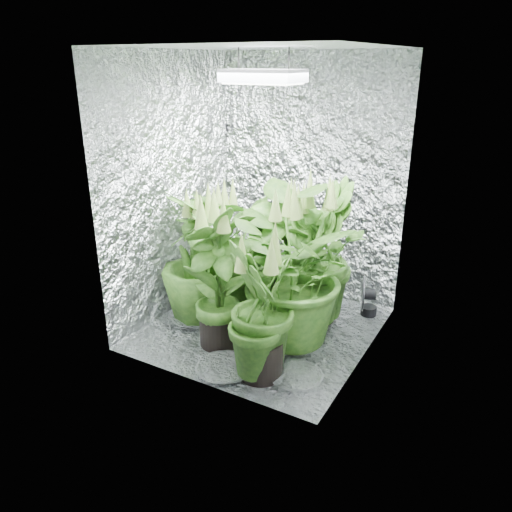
{
  "coord_description": "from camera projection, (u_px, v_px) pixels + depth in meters",
  "views": [
    {
      "loc": [
        1.62,
        -2.95,
        1.92
      ],
      "look_at": [
        -0.05,
        0.0,
        0.59
      ],
      "focal_mm": 35.0,
      "sensor_mm": 36.0,
      "label": 1
    }
  ],
  "objects": [
    {
      "name": "plant_c",
      "position": [
        319.0,
        254.0,
        3.77
      ],
      "size": [
        0.66,
        0.66,
        1.19
      ],
      "rotation": [
        0.0,
        0.0,
        1.67
      ],
      "color": "black",
      "rests_on": "ground"
    },
    {
      "name": "plant_b",
      "position": [
        286.0,
        259.0,
        3.79
      ],
      "size": [
        0.74,
        0.74,
        1.11
      ],
      "rotation": [
        0.0,
        0.0,
        0.54
      ],
      "color": "black",
      "rests_on": "ground"
    },
    {
      "name": "grow_lamp",
      "position": [
        263.0,
        76.0,
        3.17
      ],
      "size": [
        0.5,
        0.3,
        0.22
      ],
      "color": "gray",
      "rests_on": "ceiling"
    },
    {
      "name": "plant_label",
      "position": [
        267.0,
        339.0,
        3.11
      ],
      "size": [
        0.05,
        0.03,
        0.08
      ],
      "primitive_type": "cube",
      "rotation": [
        -0.21,
        0.0,
        -0.05
      ],
      "color": "white",
      "rests_on": "plant_g"
    },
    {
      "name": "ground",
      "position": [
        262.0,
        328.0,
        3.84
      ],
      "size": [
        1.6,
        1.6,
        0.0
      ],
      "primitive_type": "plane",
      "color": "silver",
      "rests_on": "ground"
    },
    {
      "name": "ceiling",
      "position": [
        263.0,
        47.0,
        3.1
      ],
      "size": [
        1.6,
        1.6,
        0.01
      ],
      "primitive_type": "cube",
      "color": "silver",
      "rests_on": "walls"
    },
    {
      "name": "plant_d",
      "position": [
        197.0,
        259.0,
        3.8
      ],
      "size": [
        0.77,
        0.77,
        1.1
      ],
      "rotation": [
        0.0,
        0.0,
        2.59
      ],
      "color": "black",
      "rests_on": "ground"
    },
    {
      "name": "plant_g",
      "position": [
        261.0,
        312.0,
        3.1
      ],
      "size": [
        0.66,
        0.66,
        1.02
      ],
      "rotation": [
        0.0,
        0.0,
        5.08
      ],
      "color": "black",
      "rests_on": "ground"
    },
    {
      "name": "plant_e",
      "position": [
        287.0,
        272.0,
        3.43
      ],
      "size": [
        1.08,
        1.08,
        1.18
      ],
      "rotation": [
        0.0,
        0.0,
        3.03
      ],
      "color": "black",
      "rests_on": "ground"
    },
    {
      "name": "plant_f",
      "position": [
        219.0,
        278.0,
        3.45
      ],
      "size": [
        0.72,
        0.72,
        1.14
      ],
      "rotation": [
        0.0,
        0.0,
        4.28
      ],
      "color": "black",
      "rests_on": "ground"
    },
    {
      "name": "circulation_fan",
      "position": [
        366.0,
        299.0,
        4.0
      ],
      "size": [
        0.17,
        0.27,
        0.32
      ],
      "rotation": [
        0.0,
        0.0,
        0.33
      ],
      "color": "black",
      "rests_on": "ground"
    },
    {
      "name": "plant_a",
      "position": [
        234.0,
        246.0,
        4.07
      ],
      "size": [
        1.06,
        1.06,
        1.06
      ],
      "rotation": [
        0.0,
        0.0,
        6.03
      ],
      "color": "black",
      "rests_on": "ground"
    },
    {
      "name": "walls",
      "position": [
        262.0,
        202.0,
        3.47
      ],
      "size": [
        1.62,
        1.62,
        2.0
      ],
      "color": "silver",
      "rests_on": "ground"
    }
  ]
}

